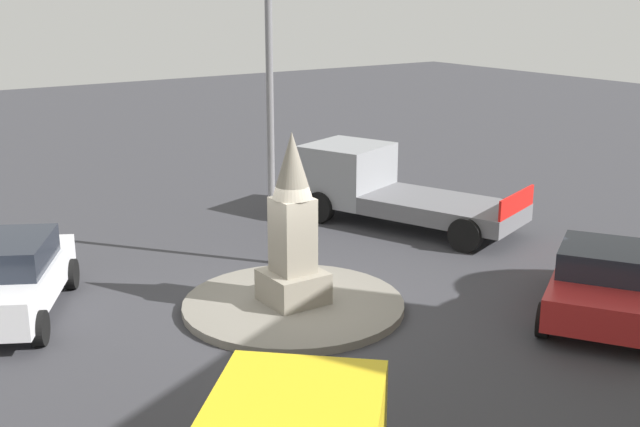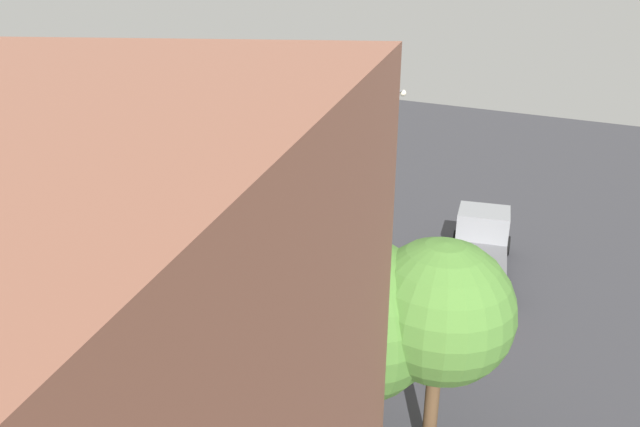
{
  "view_description": "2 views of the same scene",
  "coord_description": "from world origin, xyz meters",
  "px_view_note": "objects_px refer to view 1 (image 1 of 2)",
  "views": [
    {
      "loc": [
        12.34,
        -7.8,
        6.09
      ],
      "look_at": [
        0.05,
        0.6,
        1.87
      ],
      "focal_mm": 44.56,
      "sensor_mm": 36.0,
      "label": 1
    },
    {
      "loc": [
        16.81,
        12.96,
        10.14
      ],
      "look_at": [
        0.06,
        -0.16,
        2.15
      ],
      "focal_mm": 30.89,
      "sensor_mm": 36.0,
      "label": 2
    }
  ],
  "objects_px": {
    "car_red_parked_left": "(605,281)",
    "truck_grey_waiting": "(382,187)",
    "monument": "(293,230)",
    "streetlamp": "(269,69)",
    "car_white_approaching": "(7,277)"
  },
  "relations": [
    {
      "from": "car_red_parked_left",
      "to": "truck_grey_waiting",
      "type": "xyz_separation_m",
      "value": [
        -7.53,
        0.61,
        0.23
      ]
    },
    {
      "from": "car_red_parked_left",
      "to": "monument",
      "type": "bearing_deg",
      "value": -128.3
    },
    {
      "from": "monument",
      "to": "car_red_parked_left",
      "type": "distance_m",
      "value": 6.04
    },
    {
      "from": "car_red_parked_left",
      "to": "truck_grey_waiting",
      "type": "height_order",
      "value": "truck_grey_waiting"
    },
    {
      "from": "monument",
      "to": "streetlamp",
      "type": "xyz_separation_m",
      "value": [
        -2.57,
        1.07,
        2.8
      ]
    },
    {
      "from": "monument",
      "to": "car_white_approaching",
      "type": "height_order",
      "value": "monument"
    },
    {
      "from": "car_red_parked_left",
      "to": "truck_grey_waiting",
      "type": "relative_size",
      "value": 0.68
    },
    {
      "from": "monument",
      "to": "truck_grey_waiting",
      "type": "distance_m",
      "value": 6.57
    },
    {
      "from": "monument",
      "to": "truck_grey_waiting",
      "type": "bearing_deg",
      "value": 125.91
    },
    {
      "from": "car_red_parked_left",
      "to": "streetlamp",
      "type": "bearing_deg",
      "value": -150.06
    },
    {
      "from": "streetlamp",
      "to": "car_red_parked_left",
      "type": "bearing_deg",
      "value": 29.94
    },
    {
      "from": "monument",
      "to": "streetlamp",
      "type": "height_order",
      "value": "streetlamp"
    },
    {
      "from": "monument",
      "to": "car_red_parked_left",
      "type": "bearing_deg",
      "value": 51.7
    },
    {
      "from": "streetlamp",
      "to": "car_white_approaching",
      "type": "distance_m",
      "value": 6.83
    },
    {
      "from": "car_white_approaching",
      "to": "truck_grey_waiting",
      "type": "distance_m",
      "value": 10.06
    }
  ]
}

